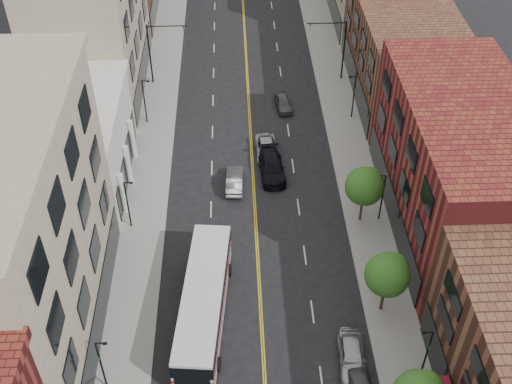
{
  "coord_description": "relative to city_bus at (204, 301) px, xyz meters",
  "views": [
    {
      "loc": [
        -1.63,
        -16.98,
        39.73
      ],
      "look_at": [
        -0.03,
        22.54,
        5.0
      ],
      "focal_mm": 45.0,
      "sensor_mm": 36.0,
      "label": 1
    }
  ],
  "objects": [
    {
      "name": "car_lane_c",
      "position": [
        8.05,
        28.45,
        -1.34
      ],
      "size": [
        2.09,
        4.07,
        1.33
      ],
      "primitive_type": "imported",
      "rotation": [
        0.0,
        0.0,
        0.14
      ],
      "color": "#45464A",
      "rests_on": "ground"
    },
    {
      "name": "bldg_l_white",
      "position": [
        -12.7,
        17.25,
        2.0
      ],
      "size": [
        10.0,
        14.0,
        8.0
      ],
      "primitive_type": "cube",
      "color": "silver",
      "rests_on": "ground"
    },
    {
      "name": "car_lane_a",
      "position": [
        6.12,
        17.12,
        -1.18
      ],
      "size": [
        2.71,
        5.78,
        1.63
      ],
      "primitive_type": "imported",
      "rotation": [
        0.0,
        0.0,
        0.08
      ],
      "color": "black",
      "rests_on": "ground"
    },
    {
      "name": "lamp_l_1",
      "position": [
        -6.65,
        -5.75,
        0.97
      ],
      "size": [
        0.81,
        0.55,
        5.05
      ],
      "color": "black",
      "rests_on": "sidewalk_left"
    },
    {
      "name": "bldg_r_mid",
      "position": [
        21.3,
        10.25,
        4.0
      ],
      "size": [
        10.0,
        22.0,
        12.0
      ],
      "primitive_type": "cube",
      "color": "maroon",
      "rests_on": "ground"
    },
    {
      "name": "signal_mast_right",
      "position": [
        14.57,
        34.25,
        2.65
      ],
      "size": [
        4.49,
        0.18,
        7.2
      ],
      "color": "black",
      "rests_on": "sidewalk_right"
    },
    {
      "name": "car_lane_b",
      "position": [
        5.8,
        20.25,
        -1.33
      ],
      "size": [
        2.4,
        4.88,
        1.33
      ],
      "primitive_type": "imported",
      "rotation": [
        0.0,
        0.0,
        0.04
      ],
      "color": "#A4A6AC",
      "rests_on": "ground"
    },
    {
      "name": "bldg_l_tanoffice",
      "position": [
        -12.7,
        -0.75,
        7.0
      ],
      "size": [
        10.0,
        22.0,
        18.0
      ],
      "primitive_type": "cube",
      "color": "gray",
      "rests_on": "ground"
    },
    {
      "name": "signal_mast_left",
      "position": [
        -5.97,
        34.25,
        2.65
      ],
      "size": [
        4.49,
        0.18,
        7.2
      ],
      "color": "black",
      "rests_on": "sidewalk_left"
    },
    {
      "name": "lamp_l_3",
      "position": [
        -6.65,
        26.25,
        0.97
      ],
      "size": [
        0.81,
        0.55,
        5.05
      ],
      "color": "black",
      "rests_on": "sidewalk_left"
    },
    {
      "name": "tree_r_2",
      "position": [
        13.69,
        0.32,
        2.13
      ],
      "size": [
        3.4,
        3.4,
        5.59
      ],
      "color": "black",
      "rests_on": "sidewalk_right"
    },
    {
      "name": "city_bus",
      "position": [
        0.0,
        0.0,
        0.0
      ],
      "size": [
        4.23,
        13.58,
        3.44
      ],
      "rotation": [
        0.0,
        0.0,
        -0.1
      ],
      "color": "silver",
      "rests_on": "ground"
    },
    {
      "name": "car_lane_behind",
      "position": [
        2.5,
        15.39,
        -1.27
      ],
      "size": [
        1.7,
        4.46,
        1.45
      ],
      "primitive_type": "imported",
      "rotation": [
        0.0,
        0.0,
        3.11
      ],
      "color": "#4F4F54",
      "rests_on": "ground"
    },
    {
      "name": "lamp_r_2",
      "position": [
        15.25,
        10.25,
        0.97
      ],
      "size": [
        0.81,
        0.55,
        5.05
      ],
      "color": "black",
      "rests_on": "sidewalk_right"
    },
    {
      "name": "bldg_r_far_a",
      "position": [
        21.3,
        31.25,
        3.0
      ],
      "size": [
        10.0,
        20.0,
        10.0
      ],
      "primitive_type": "cube",
      "color": "#573023",
      "rests_on": "ground"
    },
    {
      "name": "tree_r_3",
      "position": [
        13.69,
        10.32,
        2.13
      ],
      "size": [
        3.4,
        3.4,
        5.59
      ],
      "color": "black",
      "rests_on": "sidewalk_right"
    },
    {
      "name": "car_parked_far",
      "position": [
        10.57,
        -4.5,
        -1.19
      ],
      "size": [
        2.22,
        4.88,
        1.62
      ],
      "primitive_type": "imported",
      "rotation": [
        0.0,
        0.0,
        -0.06
      ],
      "color": "#AEAFB6",
      "rests_on": "ground"
    },
    {
      "name": "bldg_l_far_a",
      "position": [
        -12.7,
        34.25,
        7.0
      ],
      "size": [
        10.0,
        20.0,
        18.0
      ],
      "primitive_type": "cube",
      "color": "gray",
      "rests_on": "ground"
    },
    {
      "name": "lamp_r_1",
      "position": [
        15.25,
        -5.75,
        0.97
      ],
      "size": [
        0.81,
        0.55,
        5.05
      ],
      "color": "black",
      "rests_on": "sidewalk_right"
    },
    {
      "name": "sidewalk_right",
      "position": [
        14.3,
        21.25,
        -1.92
      ],
      "size": [
        4.0,
        110.0,
        0.15
      ],
      "primitive_type": "cube",
      "color": "gray",
      "rests_on": "ground"
    },
    {
      "name": "lamp_r_3",
      "position": [
        15.25,
        26.25,
        0.97
      ],
      "size": [
        0.81,
        0.55,
        5.05
      ],
      "color": "black",
      "rests_on": "sidewalk_right"
    },
    {
      "name": "sidewalk_left",
      "position": [
        -5.7,
        21.25,
        -1.92
      ],
      "size": [
        4.0,
        110.0,
        0.15
      ],
      "primitive_type": "cube",
      "color": "gray",
      "rests_on": "ground"
    },
    {
      "name": "lamp_l_2",
      "position": [
        -6.65,
        10.25,
        0.97
      ],
      "size": [
        0.81,
        0.55,
        5.05
      ],
      "color": "black",
      "rests_on": "sidewalk_left"
    }
  ]
}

